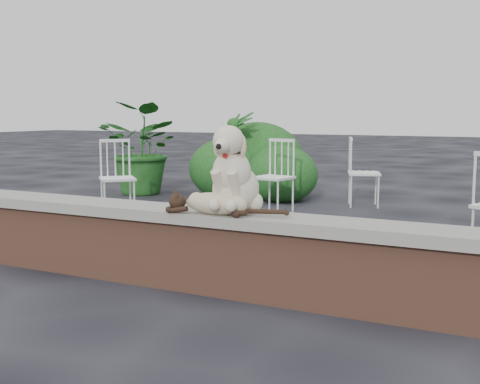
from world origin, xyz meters
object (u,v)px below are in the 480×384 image
at_px(dog, 236,168).
at_px(potted_plant_b, 235,155).
at_px(chair_a, 117,177).
at_px(cat, 216,202).
at_px(potted_plant_a, 144,148).
at_px(chair_b, 274,176).
at_px(chair_e, 364,172).

distance_m(dog, potted_plant_b, 4.77).
bearing_deg(potted_plant_b, chair_a, -108.70).
relative_size(cat, potted_plant_a, 0.71).
xyz_separation_m(dog, potted_plant_a, (-3.63, 4.02, -0.17)).
relative_size(cat, chair_b, 1.08).
bearing_deg(potted_plant_a, chair_b, -16.32).
xyz_separation_m(dog, chair_e, (-0.22, 4.33, -0.42)).
bearing_deg(potted_plant_b, chair_e, 2.31).
height_order(chair_e, potted_plant_b, potted_plant_b).
bearing_deg(cat, dog, 57.38).
bearing_deg(cat, chair_e, 87.28).
bearing_deg(chair_e, cat, 162.67).
bearing_deg(chair_e, potted_plant_a, 75.99).
distance_m(chair_b, potted_plant_b, 1.43).
xyz_separation_m(cat, chair_a, (-2.74, 2.44, -0.20)).
bearing_deg(cat, potted_plant_a, 125.86).
xyz_separation_m(cat, chair_b, (-1.04, 3.43, -0.20)).
bearing_deg(cat, chair_a, 133.72).
relative_size(dog, chair_b, 0.66).
distance_m(chair_a, chair_e, 3.30).
bearing_deg(potted_plant_a, potted_plant_b, 8.83).
bearing_deg(potted_plant_a, dog, -47.91).
bearing_deg(chair_a, chair_e, -6.43).
relative_size(chair_b, potted_plant_a, 0.66).
relative_size(dog, potted_plant_a, 0.43).
bearing_deg(chair_a, dog, -83.58).
distance_m(cat, chair_e, 4.48).
height_order(cat, chair_e, chair_e).
height_order(dog, cat, dog).
relative_size(dog, potted_plant_b, 0.48).
distance_m(chair_a, potted_plant_a, 1.92).
bearing_deg(potted_plant_b, cat, -64.69).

